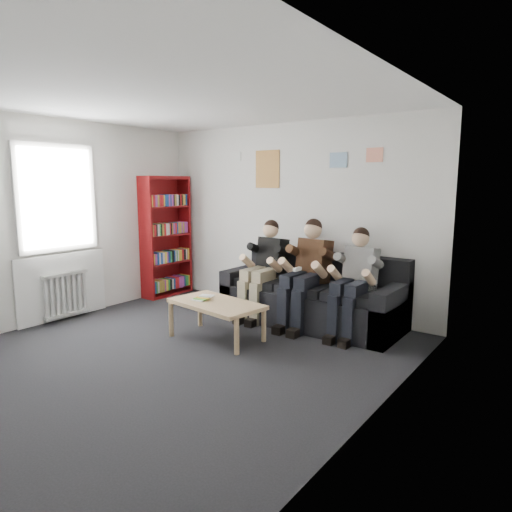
{
  "coord_description": "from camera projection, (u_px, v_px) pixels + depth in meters",
  "views": [
    {
      "loc": [
        3.52,
        -3.15,
        1.85
      ],
      "look_at": [
        0.26,
        1.3,
        0.96
      ],
      "focal_mm": 32.0,
      "sensor_mm": 36.0,
      "label": 1
    }
  ],
  "objects": [
    {
      "name": "room_shell",
      "position": [
        160.0,
        233.0,
        4.64
      ],
      "size": [
        5.0,
        5.0,
        5.0
      ],
      "color": "black",
      "rests_on": "ground"
    },
    {
      "name": "sofa",
      "position": [
        313.0,
        298.0,
        6.06
      ],
      "size": [
        2.37,
        0.97,
        0.91
      ],
      "color": "black",
      "rests_on": "ground"
    },
    {
      "name": "bookshelf",
      "position": [
        166.0,
        236.0,
        7.5
      ],
      "size": [
        0.29,
        0.88,
        1.96
      ],
      "rotation": [
        0.0,
        0.0,
        -0.01
      ],
      "color": "maroon",
      "rests_on": "ground"
    },
    {
      "name": "coffee_table",
      "position": [
        216.0,
        306.0,
        5.41
      ],
      "size": [
        1.13,
        0.62,
        0.45
      ],
      "rotation": [
        0.0,
        0.0,
        -0.14
      ],
      "color": "tan",
      "rests_on": "ground"
    },
    {
      "name": "game_cases",
      "position": [
        203.0,
        298.0,
        5.5
      ],
      "size": [
        0.22,
        0.2,
        0.05
      ],
      "rotation": [
        0.0,
        0.0,
        0.07
      ],
      "color": "white",
      "rests_on": "coffee_table"
    },
    {
      "name": "person_left",
      "position": [
        263.0,
        269.0,
        6.23
      ],
      "size": [
        0.4,
        0.85,
        1.35
      ],
      "rotation": [
        0.0,
        0.0,
        -0.09
      ],
      "color": "black",
      "rests_on": "sofa"
    },
    {
      "name": "person_middle",
      "position": [
        305.0,
        274.0,
        5.84
      ],
      "size": [
        0.42,
        0.9,
        1.4
      ],
      "rotation": [
        0.0,
        0.0,
        -0.14
      ],
      "color": "#492918",
      "rests_on": "sofa"
    },
    {
      "name": "person_right",
      "position": [
        353.0,
        282.0,
        5.46
      ],
      "size": [
        0.38,
        0.82,
        1.32
      ],
      "rotation": [
        0.0,
        0.0,
        -0.07
      ],
      "color": "silver",
      "rests_on": "sofa"
    },
    {
      "name": "radiator",
      "position": [
        66.0,
        294.0,
        6.22
      ],
      "size": [
        0.1,
        0.64,
        0.6
      ],
      "color": "silver",
      "rests_on": "ground"
    },
    {
      "name": "window",
      "position": [
        60.0,
        244.0,
        6.15
      ],
      "size": [
        0.05,
        1.3,
        2.36
      ],
      "color": "white",
      "rests_on": "room_shell"
    },
    {
      "name": "poster_large",
      "position": [
        267.0,
        169.0,
        6.75
      ],
      "size": [
        0.42,
        0.01,
        0.55
      ],
      "primitive_type": "cube",
      "color": "gold",
      "rests_on": "room_shell"
    },
    {
      "name": "poster_blue",
      "position": [
        338.0,
        160.0,
        6.06
      ],
      "size": [
        0.25,
        0.01,
        0.2
      ],
      "primitive_type": "cube",
      "color": "#3B88C9",
      "rests_on": "room_shell"
    },
    {
      "name": "poster_pink",
      "position": [
        375.0,
        155.0,
        5.76
      ],
      "size": [
        0.22,
        0.01,
        0.18
      ],
      "primitive_type": "cube",
      "color": "#E14692",
      "rests_on": "room_shell"
    },
    {
      "name": "poster_sign",
      "position": [
        236.0,
        157.0,
        7.07
      ],
      "size": [
        0.2,
        0.01,
        0.14
      ],
      "primitive_type": "cube",
      "color": "white",
      "rests_on": "room_shell"
    }
  ]
}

